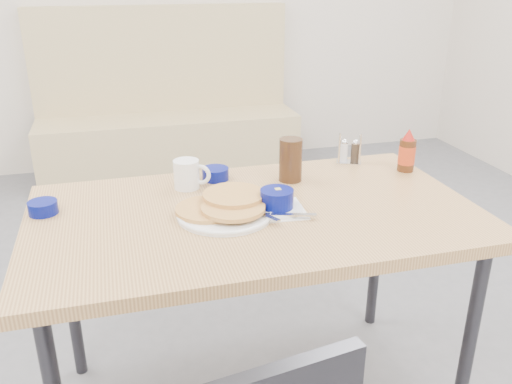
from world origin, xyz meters
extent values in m
cube|color=tan|center=(0.00, 2.72, 0.23)|extent=(1.90, 0.55, 0.45)
cube|color=tan|center=(0.00, 2.94, 0.72)|extent=(1.90, 0.12, 1.00)
cube|color=#2D2D33|center=(0.00, 2.72, 0.04)|extent=(1.90, 0.55, 0.08)
cube|color=tan|center=(0.00, 0.25, 0.74)|extent=(1.40, 0.80, 0.04)
cylinder|color=#2D2D33|center=(0.62, -0.07, 0.36)|extent=(0.04, 0.04, 0.72)
cylinder|color=#2D2D33|center=(-0.62, 0.57, 0.36)|extent=(0.04, 0.04, 0.72)
cylinder|color=#2D2D33|center=(0.62, 0.57, 0.36)|extent=(0.04, 0.04, 0.72)
cylinder|color=white|center=(-0.10, 0.23, 0.77)|extent=(0.29, 0.29, 0.01)
cylinder|color=#D8A151|center=(-0.15, 0.25, 0.78)|extent=(0.20, 0.20, 0.01)
cylinder|color=#D8A151|center=(-0.08, 0.21, 0.79)|extent=(0.20, 0.20, 0.01)
cylinder|color=#D8A151|center=(-0.06, 0.28, 0.81)|extent=(0.20, 0.20, 0.01)
cube|color=silver|center=(0.00, 0.17, 0.78)|extent=(0.08, 0.12, 0.01)
cylinder|color=white|center=(-0.18, 0.49, 0.81)|extent=(0.09, 0.09, 0.10)
cylinder|color=black|center=(-0.18, 0.49, 0.85)|extent=(0.08, 0.08, 0.00)
torus|color=white|center=(-0.13, 0.48, 0.81)|extent=(0.07, 0.04, 0.07)
cube|color=white|center=(0.06, 0.23, 0.76)|extent=(0.18, 0.18, 0.00)
cylinder|color=white|center=(0.06, 0.23, 0.77)|extent=(0.16, 0.16, 0.01)
cylinder|color=#040C62|center=(0.06, 0.23, 0.80)|extent=(0.10, 0.10, 0.06)
cylinder|color=white|center=(0.06, 0.23, 0.82)|extent=(0.09, 0.09, 0.01)
cube|color=#F4DB60|center=(0.07, 0.23, 0.83)|extent=(0.02, 0.02, 0.01)
cube|color=silver|center=(0.07, 0.16, 0.78)|extent=(0.19, 0.07, 0.00)
cylinder|color=#040C62|center=(-0.64, 0.40, 0.78)|extent=(0.09, 0.09, 0.04)
cylinder|color=#040C62|center=(-0.07, 0.55, 0.78)|extent=(0.10, 0.10, 0.04)
cylinder|color=#362011|center=(0.19, 0.47, 0.84)|extent=(0.08, 0.08, 0.15)
cube|color=silver|center=(0.47, 0.59, 0.76)|extent=(0.11, 0.09, 0.00)
cylinder|color=silver|center=(0.43, 0.59, 0.82)|extent=(0.01, 0.01, 0.11)
cylinder|color=silver|center=(0.50, 0.56, 0.82)|extent=(0.01, 0.01, 0.11)
cylinder|color=silver|center=(0.44, 0.62, 0.82)|extent=(0.01, 0.01, 0.11)
cylinder|color=silver|center=(0.52, 0.59, 0.82)|extent=(0.01, 0.01, 0.11)
cylinder|color=silver|center=(0.45, 0.60, 0.80)|extent=(0.03, 0.03, 0.07)
cylinder|color=#3F3326|center=(0.49, 0.58, 0.80)|extent=(0.03, 0.03, 0.07)
cylinder|color=#47230F|center=(0.64, 0.45, 0.82)|extent=(0.06, 0.06, 0.12)
cylinder|color=#DA5019|center=(0.64, 0.45, 0.82)|extent=(0.06, 0.06, 0.07)
cone|color=#B01911|center=(0.64, 0.45, 0.90)|extent=(0.05, 0.05, 0.04)
cube|color=#FB6053|center=(-0.16, 0.16, 0.76)|extent=(0.05, 0.04, 0.00)
camera|label=1|loc=(-0.41, -1.25, 1.46)|focal=38.00mm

